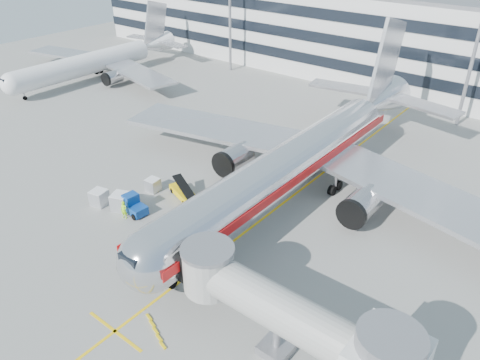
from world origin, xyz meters
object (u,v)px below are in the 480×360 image
Objects in this scene: belt_loader at (184,193)px; cargo_container_right at (153,185)px; cargo_container_front at (99,197)px; main_jet at (302,157)px; cargo_container_left at (121,201)px; ramp_worker at (124,210)px; baggage_tug at (134,205)px.

belt_loader is 3.00× the size of cargo_container_right.
belt_loader is 8.92m from cargo_container_front.
main_jet is at bearing 38.20° from cargo_container_right.
belt_loader reaches higher than cargo_container_left.
cargo_container_right is (-0.16, 4.59, -0.18)m from cargo_container_left.
cargo_container_front is (-2.53, -0.86, -0.08)m from cargo_container_left.
main_jet is at bearing 38.52° from ramp_worker.
belt_loader reaches higher than cargo_container_right.
cargo_container_left is (-1.60, -0.36, 0.02)m from baggage_tug.
baggage_tug is 1.93× the size of cargo_container_right.
belt_loader is 5.69m from baggage_tug.
cargo_container_left is at bearing -167.20° from baggage_tug.
cargo_container_right is 5.94m from cargo_container_front.
belt_loader reaches higher than baggage_tug.
cargo_container_left is (-12.71, -14.72, -3.32)m from main_jet.
baggage_tug is at bearing 72.98° from ramp_worker.
cargo_container_left is 1.49× the size of cargo_container_right.
ramp_worker is at bearing -106.27° from belt_loader.
baggage_tug is (-1.90, -5.36, 0.30)m from belt_loader.
ramp_worker is at bearing -72.32° from cargo_container_right.
main_jet is 19.43m from ramp_worker.
main_jet is 22.93× the size of cargo_container_left.
cargo_container_front reaches higher than cargo_container_right.
main_jet is 26.26× the size of ramp_worker.
ramp_worker reaches higher than cargo_container_front.
cargo_container_front is at bearing -132.49° from belt_loader.
cargo_container_left is (-3.50, -5.72, 0.32)m from belt_loader.
baggage_tug is 1.55× the size of cargo_container_front.
baggage_tug is at bearing 12.80° from cargo_container_left.
main_jet is 22.05m from cargo_container_front.
cargo_container_front is at bearing -163.52° from baggage_tug.
belt_loader is at bearing 17.10° from cargo_container_right.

